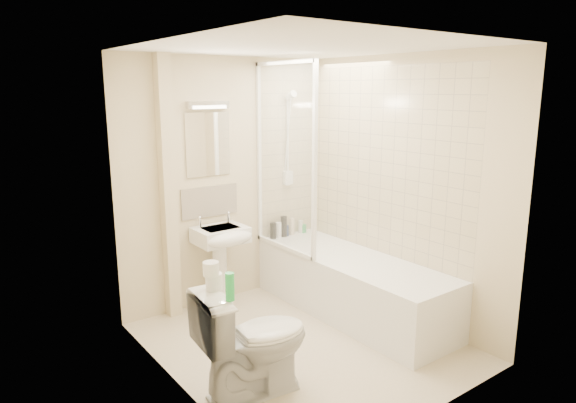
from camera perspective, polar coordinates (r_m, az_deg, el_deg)
floor at (r=4.48m, az=1.64°, el=-15.45°), size 2.50×2.50×0.00m
wall_back at (r=5.08m, az=-7.07°, el=2.17°), size 2.20×0.02×2.40m
wall_left at (r=3.50m, az=-12.49°, el=-2.68°), size 0.02×2.50×2.40m
wall_right at (r=4.81m, az=12.05°, el=1.42°), size 0.02×2.50×2.40m
ceiling at (r=3.98m, az=1.86°, el=16.81°), size 2.20×2.50×0.02m
tile_back at (r=5.44m, az=-0.18°, el=5.34°), size 0.70×0.01×1.75m
tile_right at (r=4.90m, az=10.32°, el=4.35°), size 0.01×2.10×1.75m
pipe_boxing at (r=4.76m, az=-13.20°, el=1.23°), size 0.12×0.12×2.40m
splashback at (r=5.02m, az=-8.69°, el=0.03°), size 0.60×0.02×0.30m
mirror at (r=4.93m, az=-8.88°, el=6.27°), size 0.46×0.01×0.60m
strip_light at (r=4.89m, az=-8.90°, el=10.57°), size 0.42×0.07×0.07m
bathtub at (r=4.95m, az=7.10°, el=-9.08°), size 0.70×2.10×0.55m
shower_screen at (r=4.88m, az=-0.40°, el=4.82°), size 0.04×0.92×1.80m
shower_fixture at (r=5.39m, az=0.08°, el=6.56°), size 0.10×0.16×0.99m
pedestal_sink at (r=4.93m, az=-7.29°, el=-4.77°), size 0.48×0.45×0.92m
bottle_black_a at (r=5.40m, az=-1.68°, el=-3.26°), size 0.06×0.06×0.17m
bottle_white_a at (r=5.44m, az=-1.05°, el=-3.18°), size 0.06×0.06×0.17m
bottle_black_b at (r=5.47m, az=-0.47°, el=-2.78°), size 0.07×0.07×0.22m
bottle_blue at (r=5.51m, az=-0.18°, el=-3.25°), size 0.05×0.05×0.12m
bottle_cream at (r=5.54m, az=0.43°, el=-2.79°), size 0.05×0.05×0.18m
bottle_white_b at (r=5.62m, az=1.40°, el=-2.81°), size 0.05×0.05×0.14m
bottle_green at (r=5.65m, az=1.69°, el=-3.01°), size 0.07×0.07×0.09m
toilet at (r=3.67m, az=-3.87°, el=-15.13°), size 0.61×0.88×0.80m
toilet_roll_lower at (r=3.44m, az=-8.23°, el=-8.77°), size 0.11×0.11×0.11m
toilet_roll_upper at (r=3.38m, az=-8.56°, el=-7.40°), size 0.10×0.10×0.09m
green_bottle at (r=3.25m, az=-6.48°, el=-9.39°), size 0.06×0.06×0.18m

